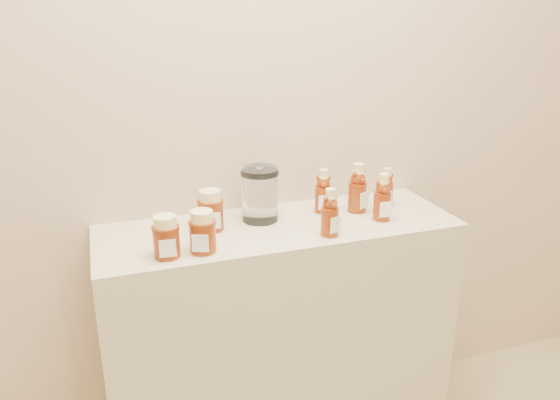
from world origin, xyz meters
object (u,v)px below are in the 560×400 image
object	(u,v)px
glass_canister	(260,192)
bear_bottle_back_left	(323,188)
bear_bottle_front_left	(330,209)
display_table	(280,340)
honey_jar_left	(166,237)

from	to	relation	value
glass_canister	bear_bottle_back_left	bearing A→B (deg)	0.61
bear_bottle_front_left	bear_bottle_back_left	bearing A→B (deg)	57.28
bear_bottle_back_left	bear_bottle_front_left	bearing A→B (deg)	-93.13
bear_bottle_back_left	bear_bottle_front_left	xyz separation A→B (m)	(-0.06, -0.20, -0.00)
bear_bottle_front_left	display_table	bearing A→B (deg)	117.75
display_table	glass_canister	bearing A→B (deg)	125.70
bear_bottle_back_left	honey_jar_left	xyz separation A→B (m)	(-0.57, -0.19, -0.03)
honey_jar_left	glass_canister	world-z (taller)	glass_canister
display_table	bear_bottle_back_left	size ratio (longest dim) A/B	6.82
display_table	honey_jar_left	size ratio (longest dim) A/B	9.53
display_table	honey_jar_left	world-z (taller)	honey_jar_left
bear_bottle_front_left	glass_canister	size ratio (longest dim) A/B	0.88
bear_bottle_back_left	honey_jar_left	size ratio (longest dim) A/B	1.40
display_table	bear_bottle_back_left	xyz separation A→B (m)	(0.18, 0.07, 0.54)
honey_jar_left	display_table	bearing A→B (deg)	20.62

